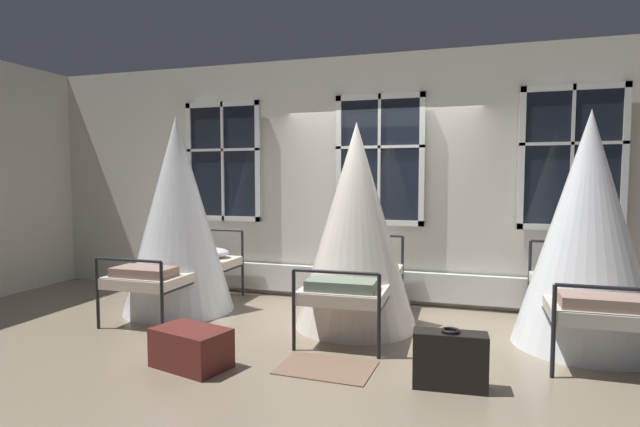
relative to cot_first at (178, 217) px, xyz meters
name	(u,v)px	position (x,y,z in m)	size (l,w,h in m)	color
ground	(361,324)	(2.27, 0.09, -1.15)	(20.15, 20.15, 0.00)	gray
back_wall_with_windows	(381,179)	(2.27, 1.21, 0.45)	(10.04, 0.10, 3.21)	beige
window_bank	(379,222)	(2.27, 1.09, -0.10)	(5.62, 0.10, 2.62)	black
cot_first	(178,217)	(0.00, 0.00, 0.00)	(1.32, 1.89, 2.38)	black
cot_second	(356,228)	(2.22, 0.00, -0.08)	(1.32, 1.92, 2.22)	black
cot_third	(587,233)	(4.48, 0.01, -0.05)	(1.32, 1.90, 2.27)	black
rug_second	(326,368)	(2.27, -1.28, -1.15)	(0.80, 0.56, 0.01)	brown
suitcase_dark	(450,360)	(3.30, -1.38, -0.93)	(0.57, 0.25, 0.47)	black
travel_trunk	(191,348)	(1.15, -1.59, -0.98)	(0.64, 0.40, 0.34)	#5B231E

